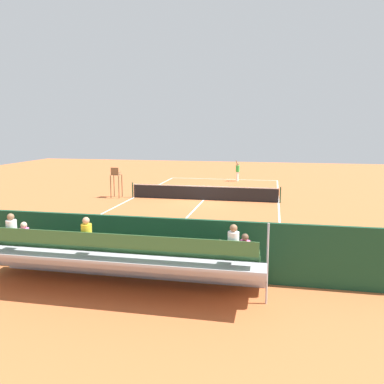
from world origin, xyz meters
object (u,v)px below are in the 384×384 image
(tennis_racket, at_px, (229,181))
(tennis_ball_near, at_px, (235,185))
(umpire_chair, at_px, (116,179))
(equipment_bag, at_px, (183,265))
(courtside_bench, at_px, (225,257))
(tennis_net, at_px, (204,193))
(bleacher_stand, at_px, (120,260))
(tennis_player, at_px, (238,170))

(tennis_racket, bearing_deg, tennis_ball_near, 107.08)
(umpire_chair, relative_size, tennis_racket, 3.80)
(equipment_bag, xyz_separation_m, tennis_racket, (0.94, -23.21, -0.16))
(courtside_bench, relative_size, tennis_racket, 3.19)
(tennis_net, relative_size, bleacher_stand, 1.14)
(courtside_bench, height_order, tennis_player, tennis_player)
(equipment_bag, distance_m, tennis_ball_near, 20.68)
(tennis_net, distance_m, tennis_racket, 9.84)
(tennis_player, distance_m, tennis_racket, 1.26)
(umpire_chair, xyz_separation_m, tennis_racket, (-6.86, -10.13, -1.30))
(tennis_net, xyz_separation_m, tennis_ball_near, (-1.44, -7.28, -0.47))
(tennis_net, distance_m, umpire_chair, 6.26)
(tennis_net, xyz_separation_m, courtside_bench, (-3.05, 13.27, 0.06))
(tennis_player, bearing_deg, courtside_bench, 94.04)
(tennis_net, bearing_deg, tennis_ball_near, -101.16)
(umpire_chair, bearing_deg, tennis_ball_near, -135.13)
(bleacher_stand, relative_size, tennis_ball_near, 137.27)
(bleacher_stand, height_order, umpire_chair, bleacher_stand)
(courtside_bench, xyz_separation_m, tennis_racket, (2.39, -23.08, -0.54))
(tennis_ball_near, bearing_deg, tennis_racket, -72.92)
(umpire_chair, bearing_deg, tennis_net, -177.04)
(courtside_bench, bearing_deg, umpire_chair, -54.48)
(equipment_bag, bearing_deg, bleacher_stand, 52.44)
(tennis_racket, bearing_deg, courtside_bench, 95.90)
(tennis_net, xyz_separation_m, umpire_chair, (6.20, 0.32, 0.81))
(courtside_bench, xyz_separation_m, tennis_ball_near, (1.61, -20.55, -0.53))
(umpire_chair, bearing_deg, bleacher_stand, 112.61)
(umpire_chair, xyz_separation_m, equipment_bag, (-7.80, 13.08, -1.13))
(umpire_chair, height_order, equipment_bag, umpire_chair)
(tennis_net, height_order, equipment_bag, tennis_net)
(tennis_player, bearing_deg, tennis_ball_near, 90.66)
(tennis_ball_near, bearing_deg, bleacher_stand, 86.56)
(equipment_bag, xyz_separation_m, tennis_ball_near, (0.16, -20.68, -0.15))
(courtside_bench, distance_m, tennis_ball_near, 20.62)
(tennis_net, height_order, bleacher_stand, bleacher_stand)
(tennis_net, relative_size, equipment_bag, 11.44)
(bleacher_stand, bearing_deg, tennis_ball_near, -93.44)
(equipment_bag, height_order, tennis_racket, equipment_bag)
(tennis_net, relative_size, tennis_ball_near, 156.06)
(bleacher_stand, bearing_deg, tennis_net, -89.73)
(tennis_net, relative_size, tennis_racket, 18.28)
(bleacher_stand, xyz_separation_m, tennis_ball_near, (-1.36, -22.66, -0.91))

